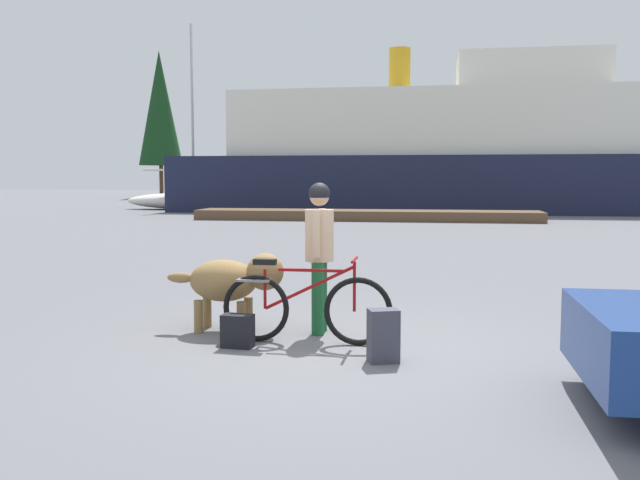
{
  "coord_description": "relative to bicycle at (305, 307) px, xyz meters",
  "views": [
    {
      "loc": [
        0.92,
        -6.81,
        1.76
      ],
      "look_at": [
        -0.39,
        1.15,
        1.02
      ],
      "focal_mm": 39.0,
      "sensor_mm": 36.0,
      "label": 1
    }
  ],
  "objects": [
    {
      "name": "pine_tree_center",
      "position": [
        4.68,
        48.61,
        6.06
      ],
      "size": [
        3.05,
        3.05,
        10.78
      ],
      "color": "#4C331E",
      "rests_on": "ground_plane"
    },
    {
      "name": "dog",
      "position": [
        -0.92,
        0.45,
        0.2
      ],
      "size": [
        1.37,
        0.56,
        0.9
      ],
      "color": "olive",
      "rests_on": "ground_plane"
    },
    {
      "name": "bicycle",
      "position": [
        0.0,
        0.0,
        0.0
      ],
      "size": [
        1.81,
        0.44,
        0.91
      ],
      "color": "black",
      "rests_on": "ground_plane"
    },
    {
      "name": "ferry_boat",
      "position": [
        3.11,
        29.61,
        2.5
      ],
      "size": [
        29.27,
        8.95,
        8.34
      ],
      "color": "#191E38",
      "rests_on": "ground_plane"
    },
    {
      "name": "sailboat_moored",
      "position": [
        -11.31,
        28.29,
        0.12
      ],
      "size": [
        7.45,
        2.09,
        9.67
      ],
      "color": "silver",
      "rests_on": "ground_plane"
    },
    {
      "name": "handbag_pannier",
      "position": [
        -0.65,
        -0.28,
        -0.22
      ],
      "size": [
        0.34,
        0.21,
        0.34
      ],
      "primitive_type": "cube",
      "rotation": [
        0.0,
        0.0,
        -0.1
      ],
      "color": "black",
      "rests_on": "ground_plane"
    },
    {
      "name": "dock_pier",
      "position": [
        -1.38,
        20.74,
        -0.19
      ],
      "size": [
        13.75,
        2.09,
        0.4
      ],
      "primitive_type": "cube",
      "color": "brown",
      "rests_on": "ground_plane"
    },
    {
      "name": "ground_plane",
      "position": [
        0.4,
        -0.27,
        -0.39
      ],
      "size": [
        160.0,
        160.0,
        0.0
      ],
      "primitive_type": "plane",
      "color": "slate"
    },
    {
      "name": "pine_tree_far_left",
      "position": [
        -21.18,
        48.08,
        6.97
      ],
      "size": [
        3.58,
        3.58,
        12.06
      ],
      "color": "#4C331E",
      "rests_on": "ground_plane"
    },
    {
      "name": "pine_tree_mid_back",
      "position": [
        3.41,
        52.31,
        5.75
      ],
      "size": [
        4.3,
        4.3,
        9.65
      ],
      "color": "#4C331E",
      "rests_on": "ground_plane"
    },
    {
      "name": "backpack",
      "position": [
        0.87,
        -0.6,
        -0.14
      ],
      "size": [
        0.33,
        0.28,
        0.51
      ],
      "primitive_type": "cube",
      "rotation": [
        0.0,
        0.0,
        0.34
      ],
      "color": "#3F3F4C",
      "rests_on": "ground_plane"
    },
    {
      "name": "person_cyclist",
      "position": [
        0.07,
        0.53,
        0.62
      ],
      "size": [
        0.32,
        0.53,
        1.69
      ],
      "color": "#19592D",
      "rests_on": "ground_plane"
    }
  ]
}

